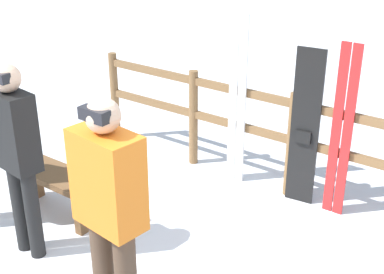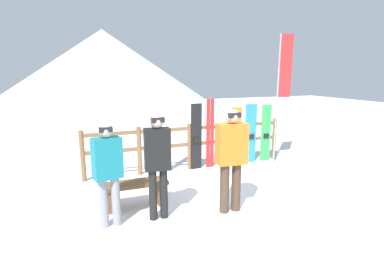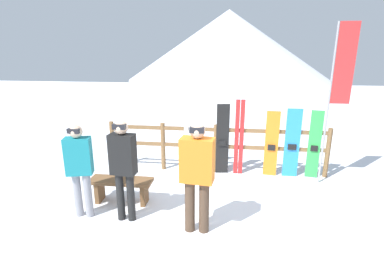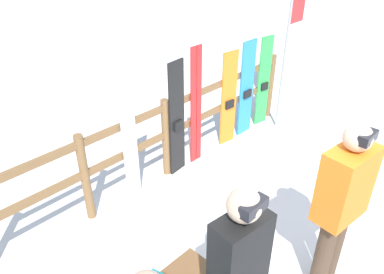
% 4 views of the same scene
% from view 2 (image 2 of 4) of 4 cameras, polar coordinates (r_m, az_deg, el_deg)
% --- Properties ---
extents(ground_plane, '(40.00, 40.00, 0.00)m').
position_cam_2_polar(ground_plane, '(5.49, 7.30, -12.30)').
color(ground_plane, white).
extents(mountain_backdrop, '(18.00, 18.00, 6.00)m').
position_cam_2_polar(mountain_backdrop, '(28.58, -16.49, 13.11)').
color(mountain_backdrop, silver).
rests_on(mountain_backdrop, ground).
extents(fence, '(4.89, 0.10, 1.10)m').
position_cam_2_polar(fence, '(7.09, -0.48, -1.03)').
color(fence, brown).
rests_on(fence, ground).
extents(bench, '(1.12, 0.36, 0.45)m').
position_cam_2_polar(bench, '(5.26, -10.87, -9.70)').
color(bench, brown).
rests_on(bench, ground).
extents(person_black, '(0.41, 0.25, 1.67)m').
position_cam_2_polar(person_black, '(4.59, -6.58, -4.08)').
color(person_black, black).
rests_on(person_black, ground).
extents(person_teal, '(0.44, 0.31, 1.57)m').
position_cam_2_polar(person_teal, '(4.52, -15.76, -5.71)').
color(person_teal, gray).
rests_on(person_teal, ground).
extents(person_orange, '(0.51, 0.32, 1.71)m').
position_cam_2_polar(person_orange, '(4.86, 7.49, -3.27)').
color(person_orange, '#4C3828').
rests_on(person_orange, ground).
extents(ski_pair_white, '(0.20, 0.02, 1.79)m').
position_cam_2_polar(ski_pair_white, '(6.80, -5.11, 0.48)').
color(ski_pair_white, white).
rests_on(ski_pair_white, ground).
extents(snowboard_black_stripe, '(0.28, 0.08, 1.57)m').
position_cam_2_polar(snowboard_black_stripe, '(7.06, 0.83, 0.01)').
color(snowboard_black_stripe, black).
rests_on(snowboard_black_stripe, ground).
extents(ski_pair_red, '(0.20, 0.02, 1.67)m').
position_cam_2_polar(ski_pair_red, '(7.19, 3.47, 0.65)').
color(ski_pair_red, red).
rests_on(ski_pair_red, ground).
extents(snowboard_orange, '(0.28, 0.08, 1.44)m').
position_cam_2_polar(snowboard_orange, '(7.52, 8.30, 0.13)').
color(snowboard_orange, orange).
rests_on(snowboard_orange, ground).
extents(snowboard_blue, '(0.31, 0.06, 1.51)m').
position_cam_2_polar(snowboard_blue, '(7.72, 11.09, 0.60)').
color(snowboard_blue, '#288CE0').
rests_on(snowboard_blue, ground).
extents(snowboard_green, '(0.25, 0.09, 1.48)m').
position_cam_2_polar(snowboard_green, '(7.98, 13.87, 0.73)').
color(snowboard_green, green).
rests_on(snowboard_green, ground).
extents(rental_flag, '(0.40, 0.04, 3.17)m').
position_cam_2_polar(rental_flag, '(7.73, 16.77, 10.08)').
color(rental_flag, '#99999E').
rests_on(rental_flag, ground).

